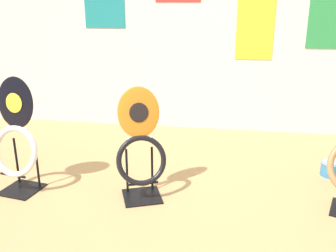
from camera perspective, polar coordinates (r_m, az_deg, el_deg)
The scene contains 5 objects.
ground_plane at distance 2.37m, azimuth -0.45°, elevation -18.32°, with size 14.00×14.00×0.00m, color tan.
wall_back at distance 4.25m, azimuth 4.98°, elevation 16.72°, with size 8.00×0.07×2.60m.
toilet_seat_display_jazz_black at distance 3.06m, azimuth -22.18°, elevation -2.06°, with size 0.42×0.32×0.90m.
toilet_seat_display_orange_sun at distance 2.76m, azimuth -4.20°, elevation -3.51°, with size 0.41×0.36×0.84m.
paint_can at distance 3.50m, azimuth 23.52°, elevation -5.88°, with size 0.16×0.16×0.13m.
Camera 1 is at (0.32, -1.87, 1.41)m, focal length 40.00 mm.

